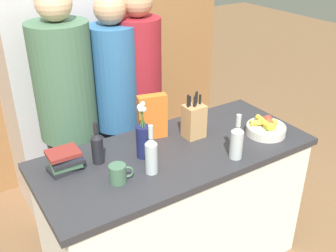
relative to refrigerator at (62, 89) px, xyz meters
name	(u,v)px	position (x,y,z in m)	size (l,w,h in m)	color
kitchen_island	(175,211)	(0.28, -1.16, -0.49)	(1.62, 0.70, 0.90)	silver
back_wall_wood	(74,27)	(0.28, 0.36, 0.36)	(2.82, 0.12, 2.60)	olive
refrigerator	(62,89)	(0.00, 0.00, 0.00)	(0.81, 0.63, 1.88)	#B7B7BC
fruit_bowl	(266,128)	(0.86, -1.30, 0.00)	(0.24, 0.24, 0.10)	silver
knife_block	(194,121)	(0.46, -1.08, 0.07)	(0.12, 0.10, 0.29)	tan
flower_vase	(143,139)	(0.09, -1.12, 0.07)	(0.08, 0.08, 0.34)	#191E4C
cereal_box	(152,117)	(0.24, -0.95, 0.10)	(0.18, 0.10, 0.28)	orange
coffee_mug	(118,174)	(-0.14, -1.26, 0.01)	(0.12, 0.09, 0.10)	#42664C
book_stack	(65,160)	(-0.33, -1.01, 0.01)	(0.19, 0.16, 0.11)	#232328
bottle_oil	(151,154)	(0.04, -1.28, 0.07)	(0.07, 0.07, 0.28)	#B2BCC1
bottle_vinegar	(97,147)	(-0.15, -1.04, 0.05)	(0.07, 0.07, 0.25)	black
bottle_wine	(237,141)	(0.52, -1.40, 0.06)	(0.07, 0.07, 0.27)	#B2BCC1
person_at_sink	(68,114)	(-0.15, -0.57, 0.06)	(0.36, 0.36, 1.78)	#383842
person_in_blue	(116,105)	(0.19, -0.55, 0.03)	(0.31, 0.31, 1.71)	#383842
person_in_red_tee	(140,96)	(0.38, -0.55, 0.05)	(0.30, 0.30, 1.74)	#383842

